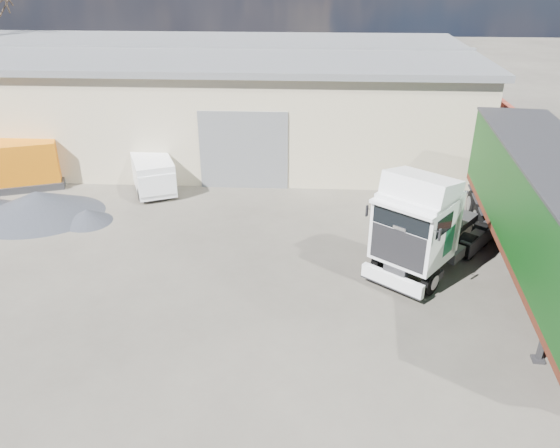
# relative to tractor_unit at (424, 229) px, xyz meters

# --- Properties ---
(ground) EXTENTS (120.00, 120.00, 0.00)m
(ground) POSITION_rel_tractor_unit_xyz_m (-4.82, -3.00, -1.60)
(ground) COLOR #282620
(ground) RESTS_ON ground
(warehouse) EXTENTS (30.60, 12.60, 5.42)m
(warehouse) POSITION_rel_tractor_unit_xyz_m (-10.82, 12.99, 1.06)
(warehouse) COLOR #BFB293
(warehouse) RESTS_ON ground
(tractor_unit) EXTENTS (5.11, 5.71, 3.81)m
(tractor_unit) POSITION_rel_tractor_unit_xyz_m (0.00, 0.00, 0.00)
(tractor_unit) COLOR black
(tractor_unit) RESTS_ON ground
(box_trailer) EXTENTS (3.74, 12.89, 4.23)m
(box_trailer) POSITION_rel_tractor_unit_xyz_m (3.71, -0.47, 0.98)
(box_trailer) COLOR #2D2D30
(box_trailer) RESTS_ON ground
(panel_van) EXTENTS (3.02, 4.28, 1.62)m
(panel_van) POSITION_rel_tractor_unit_xyz_m (-11.03, 6.64, -0.76)
(panel_van) COLOR black
(panel_van) RESTS_ON ground
(orange_skip) EXTENTS (4.03, 3.24, 2.19)m
(orange_skip) POSITION_rel_tractor_unit_xyz_m (-17.10, 6.69, -0.65)
(orange_skip) COLOR #2D2D30
(orange_skip) RESTS_ON ground
(gravel_heap) EXTENTS (7.09, 6.58, 1.09)m
(gravel_heap) POSITION_rel_tractor_unit_xyz_m (-15.08, 3.52, -1.09)
(gravel_heap) COLOR black
(gravel_heap) RESTS_ON ground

